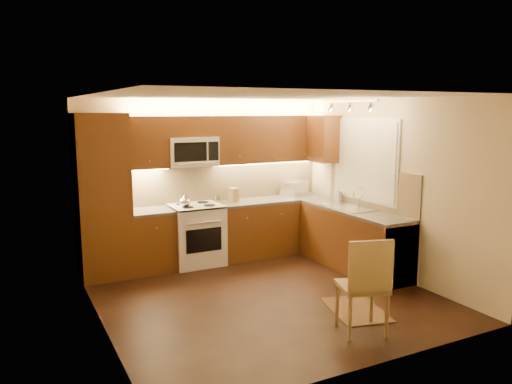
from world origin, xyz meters
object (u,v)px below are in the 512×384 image
toaster_oven (294,188)px  knife_block (233,195)px  kettle (185,200)px  microwave (191,151)px  soap_bottle (338,194)px  stove (196,235)px  dining_chair (362,284)px  sink (348,203)px

toaster_oven → knife_block: size_ratio=1.87×
knife_block → kettle: bearing=-177.4°
microwave → soap_bottle: (2.21, -0.70, -0.71)m
kettle → stove: bearing=11.9°
soap_bottle → dining_chair: bearing=-140.9°
knife_block → soap_bottle: knife_block is taller
microwave → dining_chair: size_ratio=0.72×
stove → microwave: size_ratio=1.21×
microwave → soap_bottle: size_ratio=3.54×
kettle → sink: bearing=-36.6°
dining_chair → toaster_oven: bearing=88.3°
sink → toaster_oven: toaster_oven is taller
knife_block → sink: bearing=-51.4°
soap_bottle → dining_chair: (-1.50, -2.48, -0.48)m
microwave → dining_chair: 3.48m
toaster_oven → knife_block: bearing=158.4°
kettle → knife_block: same height
stove → soap_bottle: soap_bottle is taller
kettle → dining_chair: kettle is taller
microwave → soap_bottle: microwave is taller
sink → kettle: (-2.20, 1.04, 0.05)m
stove → toaster_oven: 1.92m
microwave → sink: microwave is taller
stove → sink: bearing=-29.4°
sink → knife_block: 1.80m
kettle → toaster_oven: size_ratio=0.49×
stove → knife_block: bearing=7.8°
microwave → toaster_oven: (1.83, 0.02, -0.70)m
toaster_oven → soap_bottle: 0.81m
knife_block → soap_bottle: 1.68m
knife_block → microwave: bearing=167.4°
microwave → sink: (2.00, -1.26, -0.74)m
knife_block → soap_bottle: bearing=-32.1°
sink → soap_bottle: (0.21, 0.56, 0.03)m
stove → microwave: (0.00, 0.14, 1.26)m
kettle → toaster_oven: (2.03, 0.24, 0.00)m
stove → knife_block: 0.87m
dining_chair → soap_bottle: bearing=76.4°
soap_bottle → sink: bearing=-130.9°
stove → knife_block: (0.67, 0.09, 0.55)m
stove → dining_chair: size_ratio=0.87×
stove → kettle: kettle is taller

